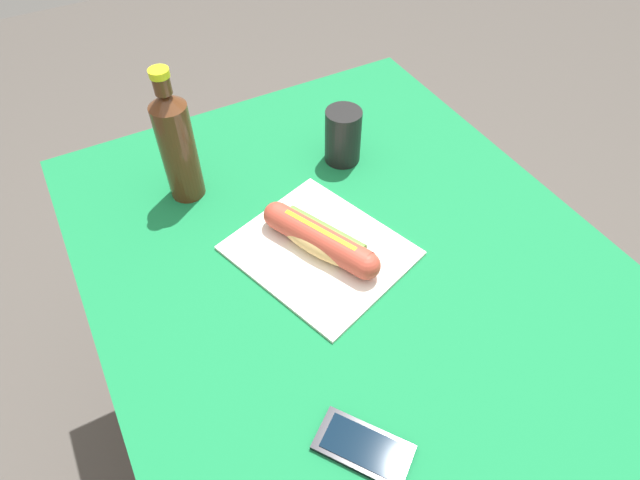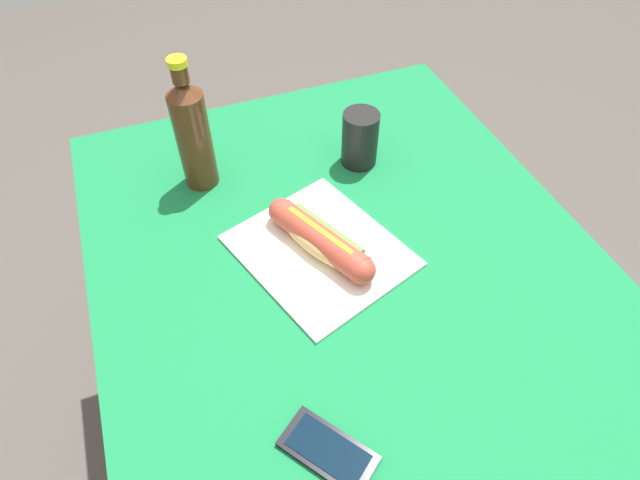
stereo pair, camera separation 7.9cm
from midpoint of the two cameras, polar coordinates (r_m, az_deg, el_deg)
name	(u,v)px [view 2 (the right image)]	position (r m, az deg, el deg)	size (l,w,h in m)	color
ground_plane	(339,438)	(1.56, 3.56, -20.39)	(6.00, 6.00, 0.00)	#47423D
dining_table	(347,314)	(1.02, 5.16, -8.00)	(1.03, 0.83, 0.76)	brown
paper_wrapper	(320,251)	(0.91, 2.50, -1.26)	(0.27, 0.24, 0.01)	silver
hot_dog	(320,239)	(0.89, 2.59, -0.06)	(0.22, 0.13, 0.05)	tan
cell_phone	(328,451)	(0.74, 4.19, -21.70)	(0.14, 0.12, 0.01)	black
soda_bottle	(193,133)	(0.98, -11.16, 11.04)	(0.06, 0.06, 0.26)	#4C2814
drinking_cup	(360,139)	(1.05, 6.48, 10.59)	(0.07, 0.07, 0.11)	black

